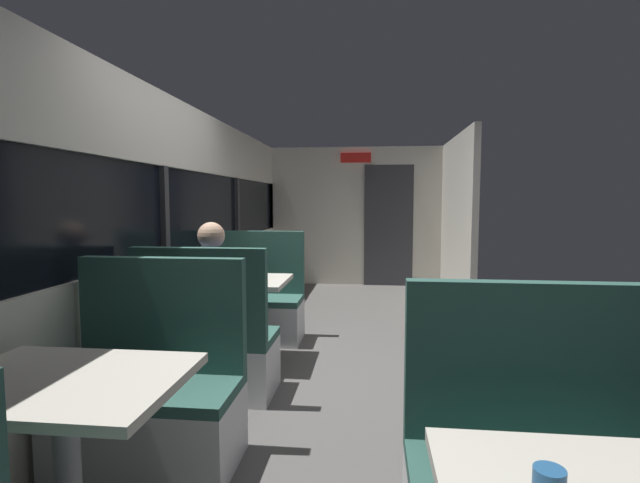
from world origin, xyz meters
name	(u,v)px	position (x,y,z in m)	size (l,w,h in m)	color
ground_plane	(336,376)	(0.00, 0.00, -0.01)	(3.30, 9.20, 0.02)	#514F4C
carriage_window_panel_left	(162,238)	(-1.45, 0.00, 1.11)	(0.09, 8.48, 2.30)	beige
carriage_end_bulkhead	(359,217)	(0.06, 4.19, 1.14)	(2.90, 0.11, 2.30)	beige
carriage_aisle_panel_right	(457,220)	(1.45, 3.00, 1.15)	(0.08, 2.40, 2.30)	beige
dining_table_near_window	(64,403)	(-0.89, -2.09, 0.64)	(0.90, 0.70, 0.74)	#9E9EA3
bench_near_window_facing_entry	(151,403)	(-0.89, -1.39, 0.33)	(0.95, 0.50, 1.10)	silver
dining_table_mid_window	(235,290)	(-0.89, 0.20, 0.64)	(0.90, 0.70, 0.74)	#9E9EA3
bench_mid_window_facing_end	(208,351)	(-0.89, -0.50, 0.33)	(0.95, 0.50, 1.10)	silver
bench_mid_window_facing_entry	(256,307)	(-0.89, 0.90, 0.33)	(0.95, 0.50, 1.10)	silver
seated_passenger	(211,320)	(-0.89, -0.43, 0.54)	(0.47, 0.55, 1.26)	#26262D
coffee_cup_secondary	(231,272)	(-0.96, 0.29, 0.79)	(0.07, 0.07, 0.09)	#26598C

